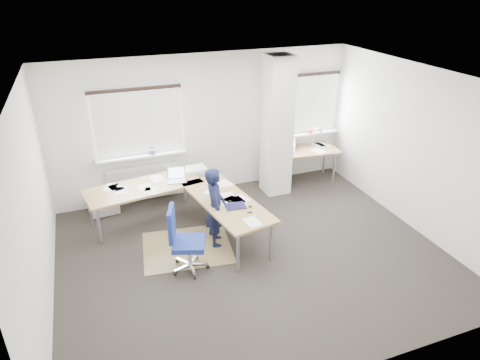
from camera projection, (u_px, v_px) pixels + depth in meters
name	position (u px, v px, depth m)	size (l,w,h in m)	color
ground	(252.00, 254.00, 6.93)	(6.00, 6.00, 0.00)	black
room_shell	(253.00, 142.00, 6.61)	(6.04, 5.04, 2.82)	beige
floor_mat	(187.00, 247.00, 7.10)	(1.43, 1.21, 0.01)	olive
white_crate	(103.00, 205.00, 8.08)	(0.53, 0.37, 0.32)	white
desk_main	(186.00, 194.00, 7.34)	(2.82, 2.63, 0.96)	olive
desk_side	(305.00, 151.00, 9.10)	(1.46, 0.84, 1.22)	olive
task_chair	(187.00, 253.00, 6.45)	(0.62, 0.60, 1.07)	navy
person	(215.00, 207.00, 6.94)	(0.50, 0.33, 1.36)	black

